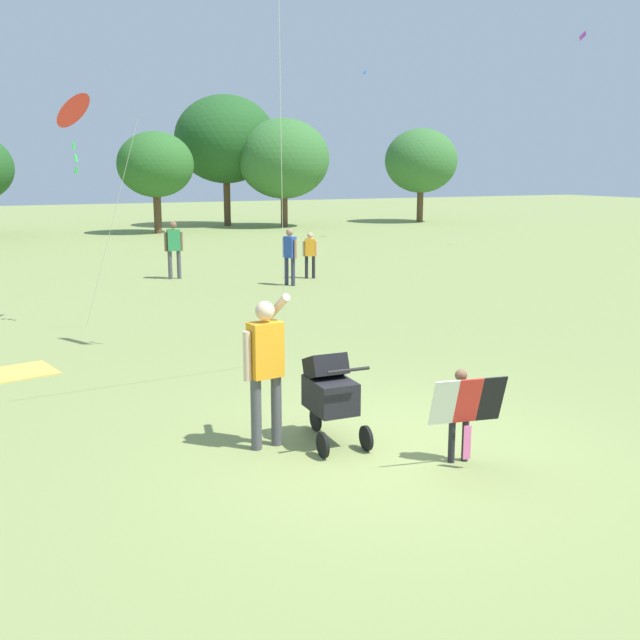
% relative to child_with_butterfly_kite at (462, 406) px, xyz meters
% --- Properties ---
extents(ground_plane, '(120.00, 120.00, 0.00)m').
position_rel_child_with_butterfly_kite_xyz_m(ground_plane, '(-0.45, 0.74, -0.62)').
color(ground_plane, '#849351').
extents(treeline_distant, '(45.46, 8.51, 6.80)m').
position_rel_child_with_butterfly_kite_xyz_m(treeline_distant, '(3.47, 30.63, 3.26)').
color(treeline_distant, brown).
rests_on(treeline_distant, ground).
extents(child_with_butterfly_kite, '(0.80, 0.42, 1.01)m').
position_rel_child_with_butterfly_kite_xyz_m(child_with_butterfly_kite, '(0.00, 0.00, 0.00)').
color(child_with_butterfly_kite, '#232328').
rests_on(child_with_butterfly_kite, ground).
extents(person_adult_flyer, '(0.54, 0.54, 1.72)m').
position_rel_child_with_butterfly_kite_xyz_m(person_adult_flyer, '(-1.66, 1.32, 0.37)').
color(person_adult_flyer, '#4C4C51').
rests_on(person_adult_flyer, ground).
extents(stroller, '(0.57, 1.09, 1.03)m').
position_rel_child_with_butterfly_kite_xyz_m(stroller, '(-0.96, 1.15, -0.02)').
color(stroller, black).
rests_on(stroller, ground).
extents(kite_orange_delta, '(1.38, 1.79, 4.42)m').
position_rel_child_with_butterfly_kite_xyz_m(kite_orange_delta, '(-2.46, 8.82, 3.44)').
color(kite_orange_delta, red).
rests_on(kite_orange_delta, ground).
extents(person_red_shirt, '(0.51, 0.24, 1.60)m').
position_rel_child_with_butterfly_kite_xyz_m(person_red_shirt, '(0.77, 14.38, 0.32)').
color(person_red_shirt, '#4C4C51').
rests_on(person_red_shirt, ground).
extents(person_sitting_far, '(0.39, 0.26, 1.29)m').
position_rel_child_with_butterfly_kite_xyz_m(person_sitting_far, '(4.21, 12.82, 0.14)').
color(person_sitting_far, '#232328').
rests_on(person_sitting_far, ground).
extents(person_couple_left, '(0.32, 0.44, 1.50)m').
position_rel_child_with_butterfly_kite_xyz_m(person_couple_left, '(3.20, 11.90, 0.26)').
color(person_couple_left, '#33384C').
rests_on(person_couple_left, ground).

